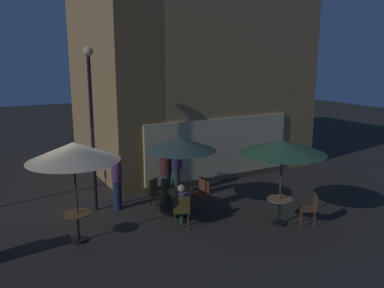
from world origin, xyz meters
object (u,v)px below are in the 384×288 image
at_px(patron_seated_0, 182,203).
at_px(patron_standing_3, 176,170).
at_px(cafe_table_1, 78,222).
at_px(cafe_table_0, 181,198).
at_px(patio_umbrella_2, 283,147).
at_px(cafe_chair_0, 156,192).
at_px(cafe_table_2, 280,206).
at_px(cafe_chair_2, 202,191).
at_px(patron_standing_1, 166,177).
at_px(patron_standing_2, 117,181).
at_px(patio_umbrella_0, 181,145).
at_px(patio_umbrella_1, 73,152).
at_px(cafe_chair_3, 311,206).
at_px(cafe_chair_1, 182,209).
at_px(street_lamp_near_corner, 91,109).

relative_size(patron_seated_0, patron_standing_3, 0.73).
bearing_deg(patron_standing_3, cafe_table_1, -102.31).
distance_m(cafe_table_0, patio_umbrella_2, 3.14).
height_order(cafe_table_1, cafe_chair_0, cafe_chair_0).
xyz_separation_m(cafe_table_2, patio_umbrella_2, (0.00, 0.00, 1.62)).
xyz_separation_m(patio_umbrella_2, cafe_chair_0, (-2.53, 2.48, -1.56)).
xyz_separation_m(cafe_table_1, patron_standing_3, (3.65, 1.92, 0.30)).
bearing_deg(cafe_chair_2, patron_seated_0, 21.82).
distance_m(patron_standing_1, patron_standing_2, 1.47).
xyz_separation_m(cafe_table_0, cafe_chair_2, (0.82, 0.23, -0.01)).
relative_size(cafe_table_0, patio_umbrella_0, 0.33).
bearing_deg(cafe_chair_2, cafe_chair_0, -36.96).
xyz_separation_m(patio_umbrella_2, patron_seated_0, (-2.40, 1.10, -1.46)).
height_order(patio_umbrella_1, cafe_chair_3, patio_umbrella_1).
height_order(patron_standing_1, patron_standing_3, patron_standing_1).
relative_size(patron_seated_0, patron_standing_2, 0.70).
height_order(cafe_table_1, cafe_chair_2, cafe_chair_2).
height_order(patio_umbrella_2, cafe_chair_0, patio_umbrella_2).
relative_size(cafe_chair_1, patron_standing_2, 0.55).
distance_m(patio_umbrella_0, cafe_chair_2, 1.76).
distance_m(cafe_table_0, cafe_chair_3, 3.54).
relative_size(patio_umbrella_0, patron_standing_1, 1.31).
distance_m(cafe_table_1, cafe_table_2, 5.24).
bearing_deg(patio_umbrella_0, patron_standing_1, 88.42).
distance_m(cafe_table_2, cafe_chair_3, 0.83).
bearing_deg(patio_umbrella_0, cafe_chair_1, -116.40).
height_order(cafe_chair_1, patron_seated_0, patron_seated_0).
height_order(patio_umbrella_2, patron_standing_1, patio_umbrella_2).
bearing_deg(patron_standing_2, cafe_chair_0, -147.52).
distance_m(street_lamp_near_corner, cafe_chair_1, 3.79).
height_order(street_lamp_near_corner, cafe_table_1, street_lamp_near_corner).
relative_size(street_lamp_near_corner, patio_umbrella_1, 1.90).
bearing_deg(patron_standing_3, patron_seated_0, -63.80).
bearing_deg(cafe_chair_0, patio_umbrella_0, 0.00).
xyz_separation_m(cafe_table_1, cafe_chair_0, (2.48, 0.94, 0.06)).
relative_size(cafe_table_1, patron_standing_2, 0.44).
distance_m(patio_umbrella_2, cafe_chair_0, 3.87).
distance_m(street_lamp_near_corner, cafe_chair_2, 3.99).
xyz_separation_m(cafe_chair_1, cafe_chair_3, (3.14, -1.44, -0.03)).
xyz_separation_m(street_lamp_near_corner, patron_standing_2, (0.59, -0.22, -2.15)).
xyz_separation_m(cafe_chair_1, patron_standing_1, (0.42, 1.86, 0.30)).
height_order(cafe_table_0, cafe_chair_1, cafe_chair_1).
bearing_deg(cafe_chair_0, patio_umbrella_1, -101.32).
bearing_deg(cafe_chair_2, cafe_chair_3, 112.12).
bearing_deg(cafe_chair_0, cafe_table_2, 13.45).
bearing_deg(cafe_chair_1, cafe_chair_3, -88.29).
bearing_deg(cafe_table_1, patio_umbrella_2, -17.16).
bearing_deg(patron_standing_1, cafe_table_0, 114.54).
bearing_deg(cafe_table_0, patio_umbrella_1, -175.88).
xyz_separation_m(cafe_table_2, patron_seated_0, (-2.40, 1.10, 0.17)).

